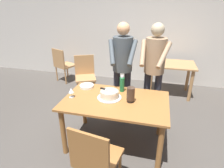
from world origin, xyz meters
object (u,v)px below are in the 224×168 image
object	(u,v)px
plate_stack	(87,86)
background_chair_1	(85,74)
person_standing_beside	(154,65)
hurricane_lamp	(131,95)
chair_near_side	(95,158)
background_chair_0	(63,64)
cake_on_platter	(109,95)
background_table	(171,70)
main_dining_table	(115,107)
wine_glass_near	(71,91)
cake_knife	(105,89)
water_bottle	(122,84)
person_cutting_cake	(123,63)

from	to	relation	value
plate_stack	background_chair_1	xyz separation A→B (m)	(-0.51, 1.17, -0.28)
person_standing_beside	hurricane_lamp	bearing A→B (deg)	-110.71
chair_near_side	background_chair_0	distance (m)	3.42
cake_on_platter	background_table	size ratio (longest dim) A/B	0.34
main_dining_table	wine_glass_near	world-z (taller)	wine_glass_near
cake_knife	chair_near_side	xyz separation A→B (m)	(0.14, -0.88, -0.37)
background_table	background_chair_1	bearing A→B (deg)	-165.06
cake_on_platter	hurricane_lamp	bearing A→B (deg)	-6.86
water_bottle	person_cutting_cake	xyz separation A→B (m)	(-0.07, 0.37, 0.21)
wine_glass_near	hurricane_lamp	world-z (taller)	hurricane_lamp
plate_stack	background_chair_1	world-z (taller)	background_chair_1
water_bottle	person_standing_beside	bearing A→B (deg)	42.49
water_bottle	background_chair_0	world-z (taller)	water_bottle
main_dining_table	background_chair_0	world-z (taller)	background_chair_0
cake_on_platter	person_standing_beside	distance (m)	0.91
background_chair_1	water_bottle	bearing A→B (deg)	-47.40
cake_knife	plate_stack	size ratio (longest dim) A/B	1.20
cake_on_platter	chair_near_side	bearing A→B (deg)	-85.04
water_bottle	background_chair_1	xyz separation A→B (m)	(-1.08, 1.17, -0.37)
cake_on_platter	background_chair_1	distance (m)	1.74
cake_knife	person_standing_beside	xyz separation A→B (m)	(0.63, 0.63, 0.21)
cake_knife	person_cutting_cake	xyz separation A→B (m)	(0.12, 0.60, 0.21)
plate_stack	person_standing_beside	size ratio (longest dim) A/B	0.13
water_bottle	hurricane_lamp	bearing A→B (deg)	-58.80
plate_stack	water_bottle	distance (m)	0.58
cake_on_platter	person_cutting_cake	xyz separation A→B (m)	(0.06, 0.63, 0.27)
wine_glass_near	person_standing_beside	world-z (taller)	person_standing_beside
background_chair_1	person_cutting_cake	bearing A→B (deg)	-38.48
cake_on_platter	hurricane_lamp	xyz separation A→B (m)	(0.30, -0.04, 0.06)
main_dining_table	cake_on_platter	bearing A→B (deg)	160.32
cake_on_platter	cake_knife	size ratio (longest dim) A/B	1.29
background_table	background_chair_1	size ratio (longest dim) A/B	1.11
person_cutting_cake	person_standing_beside	bearing A→B (deg)	3.37
background_table	cake_on_platter	bearing A→B (deg)	-115.62
plate_stack	hurricane_lamp	bearing A→B (deg)	-21.44
cake_on_platter	plate_stack	world-z (taller)	cake_on_platter
chair_near_side	background_chair_1	distance (m)	2.51
water_bottle	plate_stack	bearing A→B (deg)	179.92
water_bottle	hurricane_lamp	world-z (taller)	water_bottle
plate_stack	background_table	distance (m)	2.16
main_dining_table	plate_stack	bearing A→B (deg)	151.60
cake_knife	wine_glass_near	distance (m)	0.48
chair_near_side	background_table	distance (m)	2.91
water_bottle	main_dining_table	bearing A→B (deg)	-96.03
plate_stack	background_table	bearing A→B (deg)	50.78
cake_knife	water_bottle	size ratio (longest dim) A/B	1.05
hurricane_lamp	background_chair_0	distance (m)	2.95
wine_glass_near	water_bottle	bearing A→B (deg)	29.17
water_bottle	chair_near_side	bearing A→B (deg)	-92.73
person_standing_beside	chair_near_side	world-z (taller)	person_standing_beside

